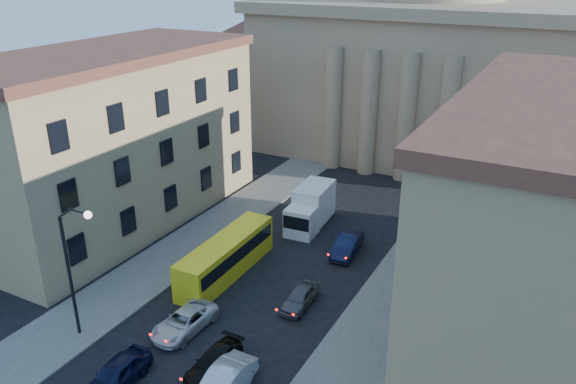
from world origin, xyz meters
name	(u,v)px	position (x,y,z in m)	size (l,w,h in m)	color
sidewalk_left	(171,258)	(-8.50, 18.00, 0.07)	(5.00, 60.00, 0.15)	#514F4A
sidewalk_right	(382,320)	(8.50, 18.00, 0.07)	(5.00, 60.00, 0.15)	#514F4A
church	(426,46)	(0.00, 55.47, 11.88)	(68.02, 28.76, 36.60)	#8F7658
building_left	(114,137)	(-17.00, 22.00, 7.42)	(11.60, 26.60, 14.70)	tan
building_right	(554,219)	(17.00, 22.00, 7.42)	(11.60, 26.60, 14.70)	tan
street_lamp	(73,261)	(-6.97, 8.00, 5.29)	(2.62, 0.44, 8.83)	black
car_left_near	(117,374)	(-2.22, 5.73, 0.77)	(1.81, 4.50, 1.53)	black
car_right_near	(223,383)	(3.21, 7.83, 0.77)	(1.62, 4.66, 1.53)	#B3B6BC
car_left_mid	(184,322)	(-2.02, 11.34, 0.66)	(2.17, 4.72, 1.31)	silver
car_right_mid	(214,363)	(1.74, 9.10, 0.61)	(1.72, 4.23, 1.23)	black
car_right_far	(300,298)	(3.08, 17.04, 0.64)	(1.51, 3.75, 1.28)	#4B4B50
car_right_distant	(347,245)	(3.09, 25.20, 0.74)	(1.57, 4.49, 1.48)	black
city_bus	(226,256)	(-3.50, 18.25, 1.49)	(2.42, 9.87, 2.77)	yellow
box_truck	(310,208)	(-1.62, 28.33, 1.60)	(2.83, 6.31, 3.38)	silver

